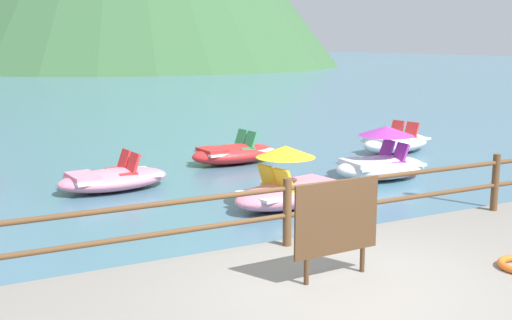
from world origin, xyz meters
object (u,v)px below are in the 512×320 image
(sign_board, at_px, (337,219))
(pedal_boat_0, at_px, (381,161))
(pedal_boat_3, at_px, (113,179))
(pedal_boat_6, at_px, (234,153))
(pedal_boat_5, at_px, (396,142))
(pedal_boat_2, at_px, (290,187))

(sign_board, xyz_separation_m, pedal_boat_0, (5.10, 5.56, -0.71))
(pedal_boat_3, height_order, pedal_boat_6, pedal_boat_6)
(sign_board, bearing_deg, pedal_boat_5, 46.71)
(sign_board, distance_m, pedal_boat_6, 9.31)
(pedal_boat_0, bearing_deg, pedal_boat_6, 124.77)
(sign_board, height_order, pedal_boat_2, sign_board)
(pedal_boat_6, bearing_deg, sign_board, -107.84)
(pedal_boat_2, bearing_deg, sign_board, -113.90)
(pedal_boat_6, bearing_deg, pedal_boat_3, -157.31)
(pedal_boat_5, bearing_deg, sign_board, -133.29)
(pedal_boat_0, relative_size, pedal_boat_5, 0.87)
(pedal_boat_3, relative_size, pedal_boat_5, 0.95)
(pedal_boat_5, bearing_deg, pedal_boat_0, -134.84)
(sign_board, relative_size, pedal_boat_2, 0.44)
(pedal_boat_2, bearing_deg, pedal_boat_6, 78.48)
(pedal_boat_0, height_order, pedal_boat_6, pedal_boat_0)
(sign_board, relative_size, pedal_boat_3, 0.47)
(pedal_boat_3, xyz_separation_m, pedal_boat_5, (8.48, 0.87, 0.04))
(sign_board, xyz_separation_m, pedal_boat_3, (-0.76, 7.32, -0.89))
(pedal_boat_3, distance_m, pedal_boat_5, 8.52)
(pedal_boat_3, distance_m, pedal_boat_6, 3.90)
(pedal_boat_0, xyz_separation_m, pedal_boat_5, (2.61, 2.63, -0.14))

